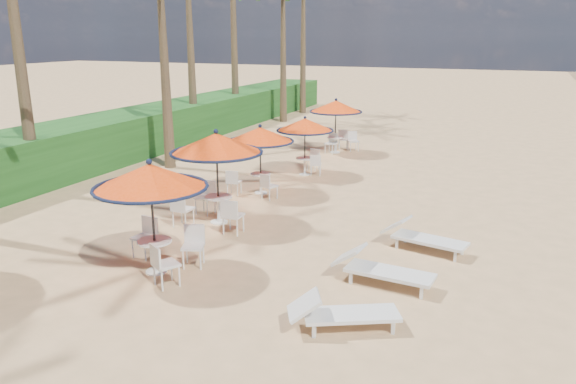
{
  "coord_description": "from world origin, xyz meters",
  "views": [
    {
      "loc": [
        2.41,
        -9.22,
        5.14
      ],
      "look_at": [
        -2.96,
        3.64,
        1.2
      ],
      "focal_mm": 35.0,
      "sensor_mm": 36.0,
      "label": 1
    }
  ],
  "objects_px": {
    "station_1": "(215,155)",
    "station_4": "(337,113)",
    "lounger_far": "(421,236)",
    "lounger_near": "(340,312)",
    "station_0": "(153,190)",
    "station_3": "(306,130)",
    "lounger_mid": "(380,268)",
    "station_2": "(259,141)"
  },
  "relations": [
    {
      "from": "station_2",
      "to": "lounger_far",
      "type": "xyz_separation_m",
      "value": [
        5.84,
        -3.04,
        -1.42
      ]
    },
    {
      "from": "station_1",
      "to": "lounger_mid",
      "type": "distance_m",
      "value": 5.85
    },
    {
      "from": "station_1",
      "to": "station_3",
      "type": "distance_m",
      "value": 6.26
    },
    {
      "from": "lounger_near",
      "to": "station_0",
      "type": "bearing_deg",
      "value": 141.66
    },
    {
      "from": "station_3",
      "to": "lounger_far",
      "type": "distance_m",
      "value": 8.24
    },
    {
      "from": "station_0",
      "to": "lounger_far",
      "type": "relative_size",
      "value": 1.19
    },
    {
      "from": "station_1",
      "to": "station_4",
      "type": "bearing_deg",
      "value": 89.56
    },
    {
      "from": "lounger_near",
      "to": "lounger_mid",
      "type": "relative_size",
      "value": 0.93
    },
    {
      "from": "lounger_near",
      "to": "lounger_mid",
      "type": "height_order",
      "value": "lounger_mid"
    },
    {
      "from": "station_4",
      "to": "lounger_near",
      "type": "bearing_deg",
      "value": -71.83
    },
    {
      "from": "station_1",
      "to": "station_3",
      "type": "relative_size",
      "value": 1.2
    },
    {
      "from": "station_2",
      "to": "lounger_mid",
      "type": "distance_m",
      "value": 7.72
    },
    {
      "from": "station_4",
      "to": "lounger_mid",
      "type": "bearing_deg",
      "value": -68.28
    },
    {
      "from": "station_0",
      "to": "station_3",
      "type": "relative_size",
      "value": 1.16
    },
    {
      "from": "station_3",
      "to": "station_4",
      "type": "distance_m",
      "value": 4.37
    },
    {
      "from": "station_0",
      "to": "lounger_mid",
      "type": "height_order",
      "value": "station_0"
    },
    {
      "from": "station_0",
      "to": "lounger_mid",
      "type": "xyz_separation_m",
      "value": [
        4.72,
        1.26,
        -1.53
      ]
    },
    {
      "from": "station_0",
      "to": "station_4",
      "type": "bearing_deg",
      "value": 91.54
    },
    {
      "from": "lounger_far",
      "to": "station_3",
      "type": "bearing_deg",
      "value": 143.65
    },
    {
      "from": "station_3",
      "to": "lounger_near",
      "type": "bearing_deg",
      "value": -66.05
    },
    {
      "from": "station_4",
      "to": "station_2",
      "type": "bearing_deg",
      "value": -92.03
    },
    {
      "from": "station_0",
      "to": "station_3",
      "type": "height_order",
      "value": "station_0"
    },
    {
      "from": "lounger_near",
      "to": "station_2",
      "type": "bearing_deg",
      "value": 97.09
    },
    {
      "from": "station_0",
      "to": "lounger_far",
      "type": "distance_m",
      "value": 6.51
    },
    {
      "from": "station_0",
      "to": "station_4",
      "type": "relative_size",
      "value": 1.07
    },
    {
      "from": "station_3",
      "to": "lounger_mid",
      "type": "xyz_separation_m",
      "value": [
        4.89,
        -8.44,
        -1.34
      ]
    },
    {
      "from": "lounger_far",
      "to": "station_0",
      "type": "bearing_deg",
      "value": -132.99
    },
    {
      "from": "station_1",
      "to": "station_0",
      "type": "bearing_deg",
      "value": -82.43
    },
    {
      "from": "lounger_far",
      "to": "station_1",
      "type": "bearing_deg",
      "value": -166.25
    },
    {
      "from": "station_4",
      "to": "lounger_near",
      "type": "distance_m",
      "value": 15.79
    },
    {
      "from": "station_1",
      "to": "station_3",
      "type": "xyz_separation_m",
      "value": [
        0.29,
        6.24,
        -0.25
      ]
    },
    {
      "from": "station_2",
      "to": "station_4",
      "type": "xyz_separation_m",
      "value": [
        0.26,
        7.43,
        0.0
      ]
    },
    {
      "from": "station_3",
      "to": "lounger_far",
      "type": "height_order",
      "value": "station_3"
    },
    {
      "from": "station_3",
      "to": "lounger_far",
      "type": "bearing_deg",
      "value": -48.65
    },
    {
      "from": "station_2",
      "to": "lounger_mid",
      "type": "bearing_deg",
      "value": -45.07
    },
    {
      "from": "lounger_far",
      "to": "station_2",
      "type": "bearing_deg",
      "value": 164.79
    },
    {
      "from": "station_1",
      "to": "lounger_far",
      "type": "distance_m",
      "value": 5.88
    },
    {
      "from": "station_3",
      "to": "station_4",
      "type": "relative_size",
      "value": 0.92
    },
    {
      "from": "station_1",
      "to": "station_4",
      "type": "xyz_separation_m",
      "value": [
        0.08,
        10.61,
        -0.17
      ]
    },
    {
      "from": "station_1",
      "to": "station_2",
      "type": "distance_m",
      "value": 3.19
    },
    {
      "from": "lounger_near",
      "to": "lounger_far",
      "type": "bearing_deg",
      "value": 54.04
    },
    {
      "from": "station_0",
      "to": "station_3",
      "type": "bearing_deg",
      "value": 91.01
    }
  ]
}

